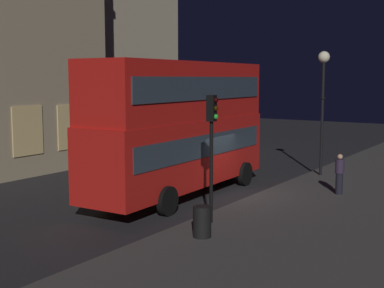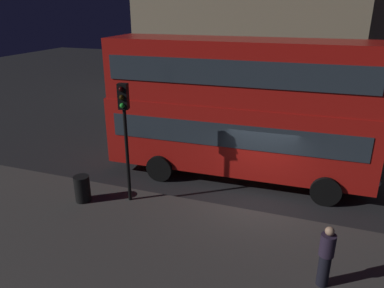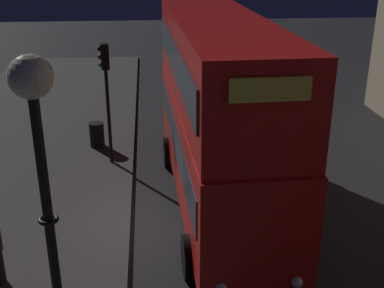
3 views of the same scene
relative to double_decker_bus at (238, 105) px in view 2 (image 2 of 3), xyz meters
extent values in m
plane|color=#232326|center=(1.22, -1.71, -3.09)|extent=(80.00, 80.00, 0.00)
cube|color=#F9E09E|center=(-6.37, 8.60, -0.45)|extent=(1.82, 0.06, 2.02)
cube|color=#F9E09E|center=(-3.53, 8.60, -0.32)|extent=(1.82, 0.06, 2.42)
cube|color=#E5C67F|center=(-0.69, 8.60, -0.75)|extent=(1.82, 0.06, 2.43)
cube|color=#E5C67F|center=(2.16, 8.60, -0.77)|extent=(1.82, 0.06, 2.37)
cube|color=#E5C67F|center=(4.67, 11.14, -0.70)|extent=(1.40, 0.06, 2.37)
cube|color=red|center=(0.00, 0.00, -1.21)|extent=(10.40, 2.81, 2.70)
cube|color=red|center=(0.00, 0.00, 1.30)|extent=(10.20, 2.76, 2.32)
cube|color=#2D3842|center=(0.00, 0.00, -0.87)|extent=(9.58, 2.85, 0.90)
cube|color=#2D3842|center=(0.00, 0.00, 1.42)|extent=(9.58, 2.85, 0.90)
sphere|color=white|center=(5.15, 0.97, -2.21)|extent=(0.24, 0.24, 0.24)
sphere|color=white|center=(5.20, -0.63, -2.21)|extent=(0.24, 0.24, 0.24)
cylinder|color=black|center=(3.46, 1.40, -2.56)|extent=(1.08, 0.28, 1.07)
cylinder|color=black|center=(3.55, -1.17, -2.56)|extent=(1.08, 0.28, 1.07)
cylinder|color=black|center=(-2.89, 1.19, -2.56)|extent=(1.08, 0.28, 1.07)
cylinder|color=black|center=(-2.80, -1.38, -2.56)|extent=(1.08, 0.28, 1.07)
cylinder|color=black|center=(-3.07, -3.36, -1.28)|extent=(0.12, 0.12, 3.39)
cube|color=black|center=(-3.07, -3.36, 0.84)|extent=(0.36, 0.31, 0.85)
sphere|color=black|center=(-3.04, -3.51, 1.11)|extent=(0.17, 0.17, 0.17)
sphere|color=black|center=(-3.04, -3.51, 0.84)|extent=(0.17, 0.17, 0.17)
sphere|color=green|center=(-3.04, -3.51, 0.57)|extent=(0.17, 0.17, 0.17)
cylinder|color=black|center=(3.57, -5.54, -2.53)|extent=(0.30, 0.30, 0.89)
cylinder|color=#2D2338|center=(3.57, -5.54, -1.80)|extent=(0.37, 0.37, 0.57)
sphere|color=tan|center=(3.57, -5.54, -1.40)|extent=(0.22, 0.22, 0.22)
cylinder|color=black|center=(-4.62, -3.99, -2.50)|extent=(0.56, 0.56, 0.95)
camera|label=1|loc=(-17.82, -12.33, 1.81)|focal=49.64mm
camera|label=2|loc=(2.97, -13.58, 3.64)|focal=34.25mm
camera|label=3|loc=(13.37, -1.96, 4.33)|focal=46.45mm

